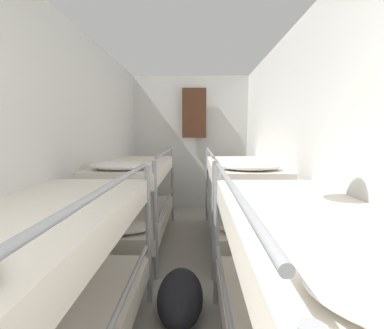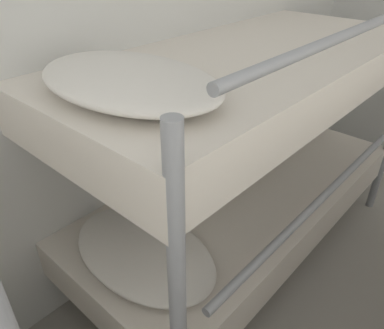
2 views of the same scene
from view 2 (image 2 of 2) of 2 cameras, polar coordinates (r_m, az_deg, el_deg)
name	(u,v)px [view 2 (image 2 of 2)]	position (r m, az deg, el deg)	size (l,w,h in m)	color
bunk_stack_left_far	(242,145)	(1.71, 7.69, 2.94)	(0.81, 1.80, 1.25)	gray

